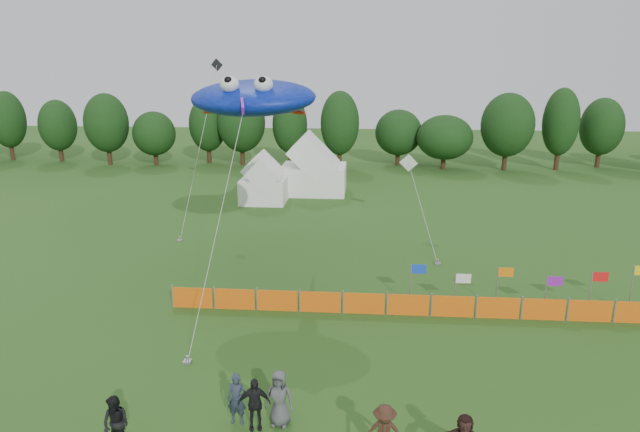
# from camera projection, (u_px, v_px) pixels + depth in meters

# --- Properties ---
(ground) EXTENTS (160.00, 160.00, 0.00)m
(ground) POSITION_uv_depth(u_px,v_px,m) (305.00, 419.00, 18.46)
(ground) COLOR #234C16
(ground) RESTS_ON ground
(treeline) EXTENTS (104.57, 8.78, 8.36)m
(treeline) POSITION_uv_depth(u_px,v_px,m) (365.00, 128.00, 60.39)
(treeline) COLOR #382314
(treeline) RESTS_ON ground
(tent_left) EXTENTS (3.66, 3.66, 3.23)m
(tent_left) POSITION_uv_depth(u_px,v_px,m) (264.00, 182.00, 46.17)
(tent_left) COLOR white
(tent_left) RESTS_ON ground
(tent_right) EXTENTS (5.58, 4.47, 3.94)m
(tent_right) POSITION_uv_depth(u_px,v_px,m) (314.00, 170.00, 49.26)
(tent_right) COLOR white
(tent_right) RESTS_ON ground
(barrier_fence) EXTENTS (21.90, 0.06, 1.00)m
(barrier_fence) POSITION_uv_depth(u_px,v_px,m) (408.00, 305.00, 25.86)
(barrier_fence) COLOR #E95D0C
(barrier_fence) RESTS_ON ground
(flag_row) EXTENTS (10.73, 0.75, 2.28)m
(flag_row) POSITION_uv_depth(u_px,v_px,m) (527.00, 283.00, 26.05)
(flag_row) COLOR gray
(flag_row) RESTS_ON ground
(spectator_a) EXTENTS (0.66, 0.46, 1.71)m
(spectator_a) POSITION_uv_depth(u_px,v_px,m) (237.00, 399.00, 18.09)
(spectator_a) COLOR #272F41
(spectator_a) RESTS_ON ground
(spectator_b) EXTENTS (1.00, 0.86, 1.77)m
(spectator_b) POSITION_uv_depth(u_px,v_px,m) (116.00, 424.00, 16.80)
(spectator_b) COLOR black
(spectator_b) RESTS_ON ground
(spectator_d) EXTENTS (1.07, 0.58, 1.74)m
(spectator_d) POSITION_uv_depth(u_px,v_px,m) (254.00, 404.00, 17.82)
(spectator_d) COLOR black
(spectator_d) RESTS_ON ground
(spectator_e) EXTENTS (0.99, 0.71, 1.89)m
(spectator_e) POSITION_uv_depth(u_px,v_px,m) (279.00, 398.00, 17.98)
(spectator_e) COLOR #48494D
(spectator_e) RESTS_ON ground
(stingray_kite) EXTENTS (7.07, 16.62, 10.62)m
(stingray_kite) POSITION_uv_depth(u_px,v_px,m) (255.00, 98.00, 27.60)
(stingray_kite) COLOR #0D27C2
(stingray_kite) RESTS_ON ground
(small_kite_white) EXTENTS (2.11, 7.40, 5.19)m
(small_kite_white) POSITION_uv_depth(u_px,v_px,m) (415.00, 187.00, 36.57)
(small_kite_white) COLOR white
(small_kite_white) RESTS_ON ground
(small_kite_dark) EXTENTS (2.02, 6.19, 11.34)m
(small_kite_dark) POSITION_uv_depth(u_px,v_px,m) (203.00, 133.00, 38.12)
(small_kite_dark) COLOR black
(small_kite_dark) RESTS_ON ground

